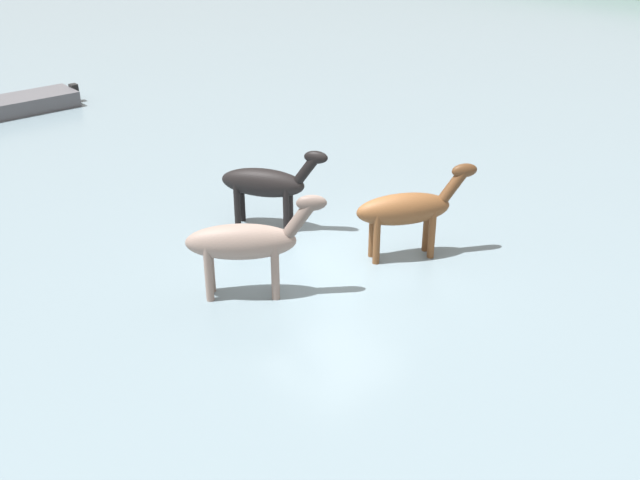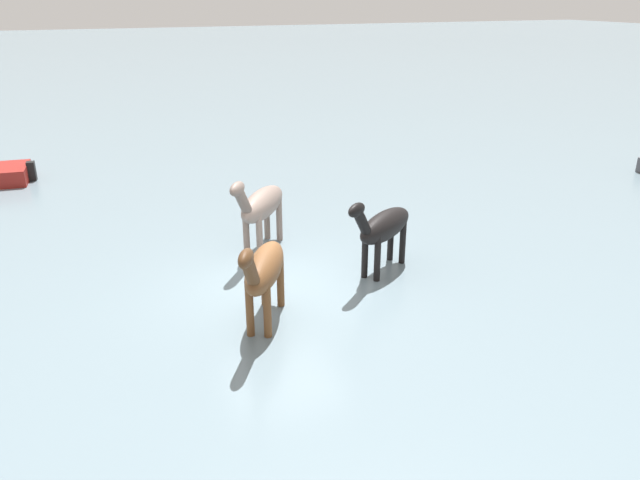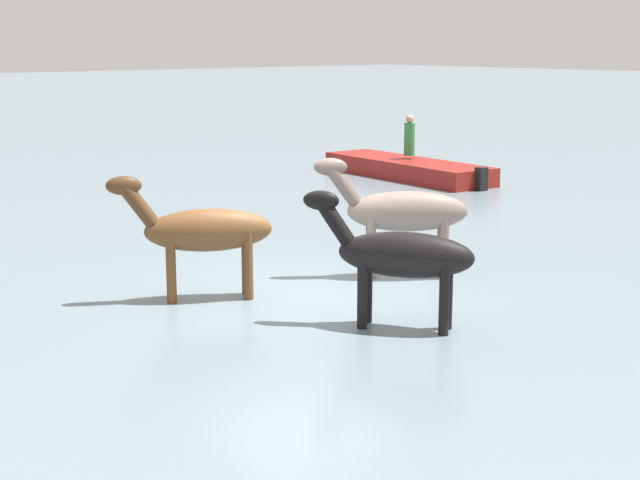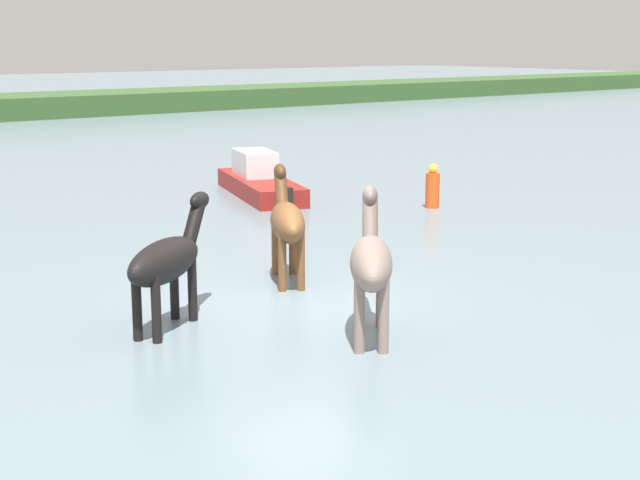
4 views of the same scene
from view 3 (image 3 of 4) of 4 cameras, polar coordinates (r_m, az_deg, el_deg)
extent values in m
plane|color=slate|center=(15.23, -1.15, -3.20)|extent=(210.50, 210.50, 0.00)
ellipsoid|color=brown|center=(14.79, -6.66, 0.59)|extent=(1.48, 1.99, 0.66)
cylinder|color=brown|center=(14.72, -8.85, -1.69)|extent=(0.14, 0.14, 1.09)
cylinder|color=brown|center=(15.03, -8.90, -1.41)|extent=(0.14, 0.14, 1.09)
cylinder|color=brown|center=(14.80, -4.29, -1.51)|extent=(0.14, 0.14, 1.09)
cylinder|color=brown|center=(15.11, -4.42, -1.23)|extent=(0.14, 0.14, 1.09)
cylinder|color=#50311A|center=(14.68, -10.77, 2.08)|extent=(0.50, 0.64, 0.72)
ellipsoid|color=#50311A|center=(14.64, -11.62, 3.19)|extent=(0.47, 0.58, 0.29)
ellipsoid|color=black|center=(13.20, 5.13, -0.89)|extent=(1.90, 1.51, 0.64)
cylinder|color=black|center=(13.29, 2.53, -3.10)|extent=(0.14, 0.14, 1.05)
cylinder|color=black|center=(13.58, 2.85, -2.77)|extent=(0.14, 0.14, 1.05)
cylinder|color=black|center=(13.08, 7.41, -3.44)|extent=(0.14, 0.14, 1.05)
cylinder|color=black|center=(13.37, 7.62, -3.10)|extent=(0.14, 0.14, 1.05)
cylinder|color=black|center=(13.34, 0.89, 1.12)|extent=(0.61, 0.50, 0.70)
ellipsoid|color=black|center=(13.34, 0.06, 2.38)|extent=(0.56, 0.47, 0.28)
ellipsoid|color=gray|center=(16.16, 5.23, 1.72)|extent=(1.77, 1.95, 0.69)
cylinder|color=gray|center=(16.06, 3.08, -0.36)|extent=(0.15, 0.15, 1.13)
cylinder|color=gray|center=(16.38, 3.01, -0.12)|extent=(0.15, 0.15, 1.13)
cylinder|color=gray|center=(16.18, 7.41, -0.35)|extent=(0.15, 0.15, 1.13)
cylinder|color=gray|center=(16.50, 7.25, -0.11)|extent=(0.15, 0.15, 1.13)
cylinder|color=#63544C|center=(16.02, 1.40, 3.29)|extent=(0.58, 0.63, 0.75)
ellipsoid|color=#63544C|center=(15.97, 0.63, 4.38)|extent=(0.54, 0.58, 0.30)
cube|color=maroon|center=(28.19, 5.21, 4.11)|extent=(6.01, 2.17, 0.68)
cube|color=black|center=(25.97, 9.58, 3.50)|extent=(0.26, 0.30, 0.73)
cylinder|color=#338C4C|center=(28.33, 5.35, 6.00)|extent=(0.32, 0.32, 0.95)
sphere|color=tan|center=(28.27, 5.38, 7.20)|extent=(0.24, 0.24, 0.24)
camera|label=1|loc=(28.14, 0.96, 18.53)|focal=41.48mm
camera|label=2|loc=(15.09, -48.50, 14.77)|focal=34.08mm
camera|label=4|loc=(21.31, 43.37, 9.41)|focal=52.73mm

